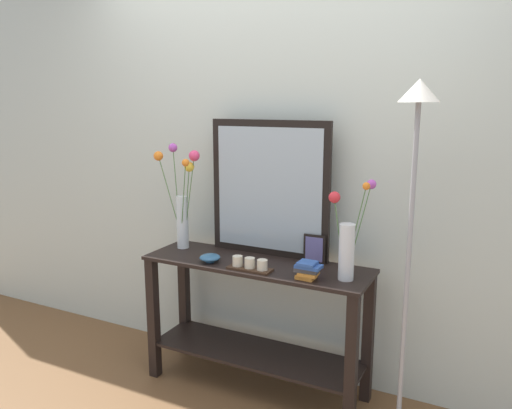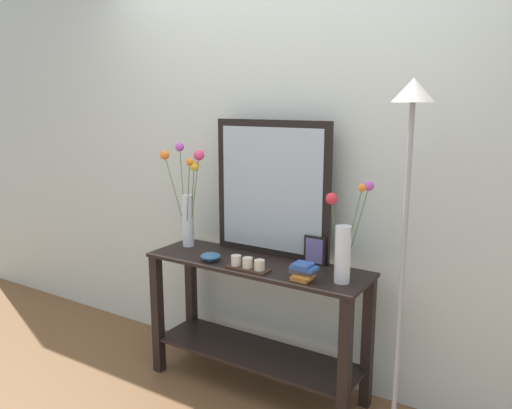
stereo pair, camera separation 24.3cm
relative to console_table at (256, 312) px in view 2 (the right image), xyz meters
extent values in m
cube|color=brown|center=(0.00, 0.00, -0.48)|extent=(7.00, 6.00, 0.02)
cube|color=beige|center=(0.00, 0.32, 0.88)|extent=(6.40, 0.08, 2.70)
cube|color=black|center=(0.00, 0.00, 0.29)|extent=(1.29, 0.40, 0.02)
cube|color=black|center=(0.00, 0.00, -0.26)|extent=(1.23, 0.36, 0.02)
cube|color=black|center=(-0.61, -0.16, -0.10)|extent=(0.06, 0.06, 0.74)
cube|color=black|center=(0.61, -0.16, -0.10)|extent=(0.06, 0.06, 0.74)
cube|color=black|center=(-0.61, 0.16, -0.10)|extent=(0.06, 0.06, 0.74)
cube|color=black|center=(0.61, 0.16, -0.10)|extent=(0.06, 0.06, 0.74)
cube|color=black|center=(0.00, 0.17, 0.69)|extent=(0.73, 0.03, 0.78)
cube|color=#9EADB7|center=(0.00, 0.16, 0.69)|extent=(0.65, 0.00, 0.70)
cylinder|color=silver|center=(-0.53, 0.06, 0.46)|extent=(0.07, 0.07, 0.32)
cylinder|color=#4C753D|center=(-0.48, 0.06, 0.59)|extent=(0.09, 0.01, 0.55)
sphere|color=#EA4275|center=(-0.43, 0.06, 0.87)|extent=(0.06, 0.06, 0.06)
cylinder|color=#4C753D|center=(-0.58, 0.02, 0.59)|extent=(0.12, 0.07, 0.55)
sphere|color=orange|center=(-0.64, -0.01, 0.86)|extent=(0.06, 0.06, 0.06)
cylinder|color=#4C753D|center=(-0.50, 0.06, 0.56)|extent=(0.07, 0.01, 0.48)
sphere|color=yellow|center=(-0.47, 0.06, 0.80)|extent=(0.06, 0.06, 0.06)
cylinder|color=#4C753D|center=(-0.57, 0.07, 0.61)|extent=(0.07, 0.05, 0.59)
sphere|color=#B24CB7|center=(-0.61, 0.09, 0.90)|extent=(0.05, 0.05, 0.05)
cylinder|color=#4C753D|center=(-0.49, 0.01, 0.57)|extent=(0.10, 0.07, 0.52)
sphere|color=orange|center=(-0.44, -0.02, 0.83)|extent=(0.04, 0.04, 0.04)
cylinder|color=silver|center=(0.53, -0.04, 0.44)|extent=(0.08, 0.08, 0.29)
cylinder|color=#4C753D|center=(0.57, 0.02, 0.54)|extent=(0.09, 0.09, 0.46)
sphere|color=#B24CB7|center=(0.61, 0.06, 0.77)|extent=(0.05, 0.05, 0.05)
cylinder|color=#4C753D|center=(0.48, -0.03, 0.51)|extent=(0.09, 0.05, 0.39)
sphere|color=red|center=(0.44, 0.00, 0.70)|extent=(0.06, 0.06, 0.06)
cylinder|color=#4C753D|center=(0.56, -0.03, 0.55)|extent=(0.10, 0.01, 0.46)
sphere|color=orange|center=(0.61, -0.03, 0.78)|extent=(0.04, 0.04, 0.04)
cube|color=#382316|center=(0.03, -0.13, 0.30)|extent=(0.24, 0.09, 0.01)
cylinder|color=beige|center=(-0.05, -0.13, 0.33)|extent=(0.06, 0.06, 0.05)
cylinder|color=beige|center=(0.03, -0.13, 0.33)|extent=(0.06, 0.06, 0.05)
cylinder|color=beige|center=(0.10, -0.13, 0.33)|extent=(0.06, 0.06, 0.05)
cube|color=black|center=(0.29, 0.14, 0.38)|extent=(0.12, 0.01, 0.16)
cube|color=#625C9A|center=(0.29, 0.13, 0.38)|extent=(0.10, 0.00, 0.14)
cylinder|color=#2D5B84|center=(-0.23, -0.11, 0.30)|extent=(0.05, 0.05, 0.01)
ellipsoid|color=#2D5B84|center=(-0.23, -0.11, 0.32)|extent=(0.12, 0.12, 0.04)
cube|color=orange|center=(0.34, -0.11, 0.31)|extent=(0.10, 0.09, 0.02)
cube|color=orange|center=(0.36, -0.12, 0.32)|extent=(0.10, 0.09, 0.02)
cube|color=#424247|center=(0.35, -0.11, 0.34)|extent=(0.12, 0.07, 0.02)
cube|color=#2D519E|center=(0.36, -0.11, 0.36)|extent=(0.13, 0.09, 0.02)
cube|color=#2D519E|center=(0.35, -0.12, 0.38)|extent=(0.09, 0.09, 0.02)
cylinder|color=#9E9EA3|center=(0.84, -0.09, 0.36)|extent=(0.02, 0.02, 1.62)
cone|color=beige|center=(0.84, -0.09, 1.22)|extent=(0.18, 0.18, 0.10)
camera|label=1|loc=(1.21, -2.39, 1.18)|focal=35.26mm
camera|label=2|loc=(1.42, -2.27, 1.18)|focal=35.26mm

